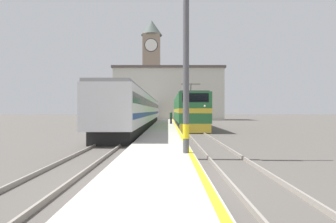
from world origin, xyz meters
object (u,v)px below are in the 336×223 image
passenger_train (140,110)px  catenary_mast (186,62)px  person_on_platform (170,117)px  clock_tower (151,66)px  locomotive_train (186,111)px

passenger_train → catenary_mast: 23.11m
passenger_train → catenary_mast: catenary_mast is taller
person_on_platform → clock_tower: 31.94m
person_on_platform → clock_tower: size_ratio=0.07×
person_on_platform → clock_tower: (-4.42, 29.36, 11.76)m
passenger_train → person_on_platform: (3.79, 1.39, -0.88)m
catenary_mast → clock_tower: (-4.83, 53.39, 8.88)m
passenger_train → person_on_platform: passenger_train is taller
passenger_train → clock_tower: size_ratio=1.61×
passenger_train → clock_tower: clock_tower is taller
locomotive_train → clock_tower: bearing=101.4°
locomotive_train → clock_tower: (-6.42, 31.86, 10.95)m
locomotive_train → clock_tower: size_ratio=0.81×
locomotive_train → passenger_train: (-5.79, 1.11, 0.07)m
catenary_mast → person_on_platform: bearing=91.0°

